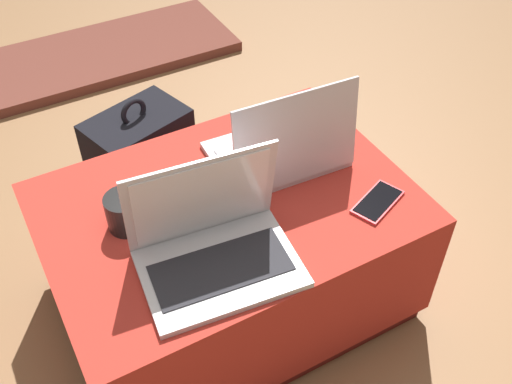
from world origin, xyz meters
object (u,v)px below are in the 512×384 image
(laptop_near, at_px, (214,244))
(laptop_far, at_px, (282,149))
(coffee_mug, at_px, (128,211))
(backpack, at_px, (141,167))
(cell_phone, at_px, (378,202))

(laptop_near, bearing_deg, laptop_far, 41.06)
(laptop_near, distance_m, coffee_mug, 0.24)
(laptop_far, bearing_deg, backpack, -54.07)
(laptop_far, distance_m, coffee_mug, 0.43)
(laptop_far, height_order, cell_phone, laptop_far)
(backpack, height_order, coffee_mug, coffee_mug)
(cell_phone, height_order, coffee_mug, coffee_mug)
(cell_phone, distance_m, coffee_mug, 0.62)
(laptop_far, xyz_separation_m, coffee_mug, (-0.43, -0.01, -0.01))
(backpack, relative_size, coffee_mug, 3.46)
(laptop_near, distance_m, laptop_far, 0.37)
(backpack, bearing_deg, laptop_near, 70.12)
(backpack, bearing_deg, coffee_mug, 52.37)
(laptop_near, relative_size, cell_phone, 2.28)
(laptop_far, xyz_separation_m, backpack, (-0.27, 0.42, -0.27))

